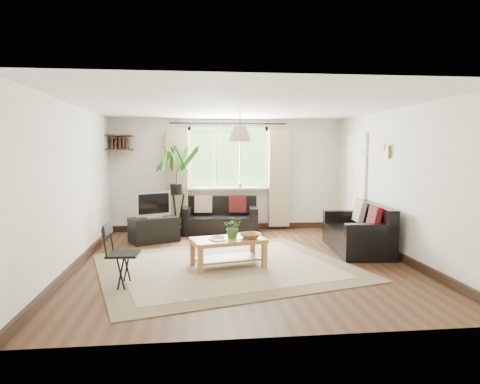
{
  "coord_description": "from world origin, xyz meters",
  "views": [
    {
      "loc": [
        -0.76,
        -6.51,
        1.73
      ],
      "look_at": [
        0.0,
        0.4,
        1.05
      ],
      "focal_mm": 32.0,
      "sensor_mm": 36.0,
      "label": 1
    }
  ],
  "objects": [
    {
      "name": "wall_sconce",
      "position": [
        2.43,
        0.3,
        1.74
      ],
      "size": [
        0.12,
        0.12,
        0.28
      ],
      "primitive_type": null,
      "color": "beige",
      "rests_on": "wall_right"
    },
    {
      "name": "wall_front",
      "position": [
        0.0,
        -2.75,
        1.2
      ],
      "size": [
        5.0,
        0.02,
        2.4
      ],
      "primitive_type": "cube",
      "color": "beige",
      "rests_on": "floor"
    },
    {
      "name": "corner_shelf",
      "position": [
        -2.25,
        2.5,
        1.89
      ],
      "size": [
        0.5,
        0.5,
        0.34
      ],
      "primitive_type": null,
      "color": "black",
      "rests_on": "wall_back"
    },
    {
      "name": "book_b",
      "position": [
        -0.49,
        -0.26,
        0.45
      ],
      "size": [
        0.22,
        0.26,
        0.02
      ],
      "primitive_type": "imported",
      "rotation": [
        0.0,
        0.0,
        -0.23
      ],
      "color": "brown",
      "rests_on": "coffee_table"
    },
    {
      "name": "wall_left",
      "position": [
        -2.5,
        0.0,
        1.2
      ],
      "size": [
        0.02,
        5.5,
        2.4
      ],
      "primitive_type": "cube",
      "color": "beige",
      "rests_on": "floor"
    },
    {
      "name": "bowl",
      "position": [
        0.06,
        -0.35,
        0.47
      ],
      "size": [
        0.38,
        0.38,
        0.08
      ],
      "primitive_type": "imported",
      "rotation": [
        0.0,
        0.0,
        0.3
      ],
      "color": "#985A34",
      "rests_on": "coffee_table"
    },
    {
      "name": "table_plant",
      "position": [
        -0.18,
        -0.25,
        0.59
      ],
      "size": [
        0.3,
        0.27,
        0.31
      ],
      "primitive_type": "imported",
      "rotation": [
        0.0,
        0.0,
        -0.07
      ],
      "color": "#325A24",
      "rests_on": "coffee_table"
    },
    {
      "name": "window",
      "position": [
        0.0,
        2.71,
        1.55
      ],
      "size": [
        2.5,
        0.16,
        2.16
      ],
      "primitive_type": null,
      "color": "white",
      "rests_on": "wall_back"
    },
    {
      "name": "ceiling",
      "position": [
        0.0,
        0.0,
        2.4
      ],
      "size": [
        5.5,
        5.5,
        0.0
      ],
      "primitive_type": "plane",
      "rotation": [
        3.14,
        0.0,
        0.0
      ],
      "color": "white",
      "rests_on": "floor"
    },
    {
      "name": "pendant_lamp",
      "position": [
        0.0,
        0.4,
        2.05
      ],
      "size": [
        0.36,
        0.36,
        0.54
      ],
      "primitive_type": null,
      "color": "beige",
      "rests_on": "ceiling"
    },
    {
      "name": "coffee_table",
      "position": [
        -0.26,
        -0.32,
        0.22
      ],
      "size": [
        1.17,
        0.81,
        0.43
      ],
      "primitive_type": null,
      "rotation": [
        0.0,
        0.0,
        0.23
      ],
      "color": "brown",
      "rests_on": "floor"
    },
    {
      "name": "book_a",
      "position": [
        -0.5,
        -0.48,
        0.44
      ],
      "size": [
        0.26,
        0.29,
        0.02
      ],
      "primitive_type": "imported",
      "rotation": [
        0.0,
        0.0,
        0.5
      ],
      "color": "white",
      "rests_on": "coffee_table"
    },
    {
      "name": "sofa_right",
      "position": [
        2.03,
        0.48,
        0.38
      ],
      "size": [
        1.69,
        0.95,
        0.77
      ],
      "primitive_type": null,
      "rotation": [
        0.0,
        0.0,
        -1.65
      ],
      "color": "black",
      "rests_on": "floor"
    },
    {
      "name": "tv_stand",
      "position": [
        -1.51,
        1.6,
        0.23
      ],
      "size": [
        1.0,
        0.82,
        0.47
      ],
      "primitive_type": "cube",
      "rotation": [
        0.0,
        0.0,
        0.45
      ],
      "color": "black",
      "rests_on": "floor"
    },
    {
      "name": "folding_chair",
      "position": [
        -1.65,
        -1.06,
        0.4
      ],
      "size": [
        0.44,
        0.44,
        0.81
      ],
      "primitive_type": null,
      "rotation": [
        0.0,
        0.0,
        1.5
      ],
      "color": "black",
      "rests_on": "floor"
    },
    {
      "name": "sill_plant",
      "position": [
        0.25,
        2.63,
        1.06
      ],
      "size": [
        0.14,
        0.1,
        0.27
      ],
      "primitive_type": "imported",
      "color": "#2D6023",
      "rests_on": "window"
    },
    {
      "name": "tv",
      "position": [
        -1.51,
        1.6,
        0.72
      ],
      "size": [
        0.7,
        0.49,
        0.51
      ],
      "primitive_type": null,
      "rotation": [
        0.0,
        0.0,
        0.45
      ],
      "color": "#A5A5AA",
      "rests_on": "tv_stand"
    },
    {
      "name": "floor",
      "position": [
        0.0,
        0.0,
        0.0
      ],
      "size": [
        5.5,
        5.5,
        0.0
      ],
      "primitive_type": "plane",
      "color": "#311F10",
      "rests_on": "ground"
    },
    {
      "name": "door",
      "position": [
        2.47,
        1.7,
        1.0
      ],
      "size": [
        0.06,
        0.96,
        2.06
      ],
      "primitive_type": "cube",
      "color": "silver",
      "rests_on": "wall_right"
    },
    {
      "name": "sofa_back",
      "position": [
        -0.2,
        2.31,
        0.36
      ],
      "size": [
        1.6,
        0.91,
        0.72
      ],
      "primitive_type": null,
      "rotation": [
        0.0,
        0.0,
        -0.09
      ],
      "color": "black",
      "rests_on": "floor"
    },
    {
      "name": "wall_back",
      "position": [
        0.0,
        2.75,
        1.2
      ],
      "size": [
        5.0,
        0.02,
        2.4
      ],
      "primitive_type": "cube",
      "color": "beige",
      "rests_on": "floor"
    },
    {
      "name": "palm_stand",
      "position": [
        -1.1,
        2.33,
        0.92
      ],
      "size": [
        0.89,
        0.89,
        1.84
      ],
      "primitive_type": null,
      "rotation": [
        0.0,
        0.0,
        -0.28
      ],
      "color": "black",
      "rests_on": "floor"
    },
    {
      "name": "rug",
      "position": [
        -0.29,
        -0.31,
        0.01
      ],
      "size": [
        4.27,
        3.92,
        0.02
      ],
      "primitive_type": "cube",
      "rotation": [
        0.0,
        0.0,
        0.28
      ],
      "color": "beige",
      "rests_on": "floor"
    },
    {
      "name": "wall_right",
      "position": [
        2.5,
        0.0,
        1.2
      ],
      "size": [
        0.02,
        5.5,
        2.4
      ],
      "primitive_type": "cube",
      "color": "beige",
      "rests_on": "floor"
    }
  ]
}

